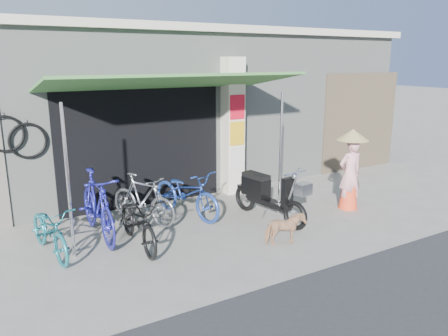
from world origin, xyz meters
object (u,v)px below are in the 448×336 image
bike_silver (143,199)px  bike_teal (50,230)px  bike_blue (97,205)px  street_dog (285,229)px  moped (267,195)px  nun (350,169)px  bike_black (138,221)px  bike_navy (186,193)px

bike_silver → bike_teal: bearing=173.8°
bike_blue → street_dog: bearing=-36.2°
bike_blue → moped: bearing=-13.7°
bike_teal → moped: bearing=-14.4°
bike_teal → bike_silver: (1.71, 0.59, 0.05)m
street_dog → moped: bearing=-8.8°
moped → nun: nun is taller
bike_teal → bike_black: size_ratio=0.95×
bike_navy → street_dog: 2.19m
bike_teal → bike_blue: (0.82, 0.33, 0.16)m
bike_navy → bike_teal: bearing=174.7°
bike_silver → bike_navy: (0.85, -0.06, -0.00)m
bike_navy → street_dog: bike_navy is taller
street_dog → nun: (2.24, 0.80, 0.54)m
street_dog → nun: nun is taller
bike_teal → bike_navy: bike_navy is taller
bike_blue → nun: bearing=-12.5°
bike_teal → bike_silver: size_ratio=1.01×
bike_black → moped: (2.51, -0.01, 0.05)m
bike_navy → bike_blue: bearing=169.7°
bike_navy → moped: bearing=-53.6°
bike_black → nun: (4.31, -0.33, 0.38)m
bike_black → bike_blue: bearing=124.0°
bike_blue → moped: bike_blue is taller
bike_silver → bike_navy: bike_silver is taller
bike_blue → bike_navy: 1.75m
street_dog → nun: bearing=-57.5°
bike_black → nun: 4.34m
bike_black → bike_silver: bearing=67.1°
bike_blue → nun: nun is taller
bike_teal → moped: moped is taller
nun → bike_blue: bearing=-6.8°
bike_teal → moped: size_ratio=0.84×
bike_blue → street_dog: 3.13m
bike_teal → moped: (3.79, -0.39, 0.07)m
moped → nun: (1.80, -0.32, 0.34)m
bike_teal → bike_blue: size_ratio=0.82×
bike_silver → street_dog: bearing=-77.4°
moped → nun: bearing=-19.0°
bike_navy → moped: size_ratio=0.95×
street_dog → nun: 2.44m
bike_black → street_dog: size_ratio=2.53×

